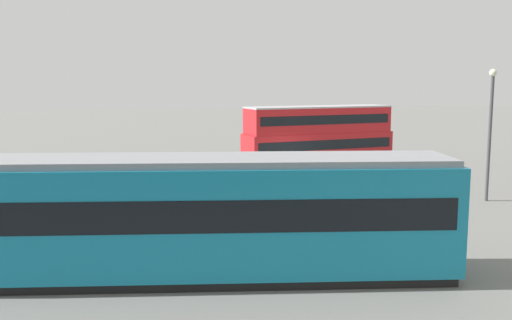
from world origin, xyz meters
name	(u,v)px	position (x,y,z in m)	size (l,w,h in m)	color
ground_plane	(301,176)	(0.00, 0.00, 0.00)	(160.00, 160.00, 0.00)	slate
double_decker_bus	(318,135)	(-2.32, -3.82, 2.04)	(10.55, 4.20, 3.99)	red
tram_yellow	(183,216)	(8.61, 16.50, 1.85)	(15.99, 5.18, 3.56)	teal
pedestrian_near_railing	(255,184)	(4.39, 6.88, 0.91)	(0.45, 0.45, 1.59)	#33384C
pedestrian_railing	(255,184)	(4.19, 6.15, 0.75)	(8.74, 1.26, 1.08)	gray
info_sign	(154,169)	(9.00, 5.94, 1.60)	(1.01, 0.15, 2.34)	slate
street_lamp	(490,124)	(-6.54, 8.83, 3.69)	(0.36, 0.36, 6.24)	#4C4C51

